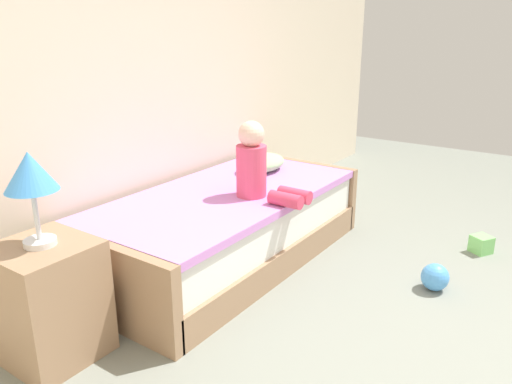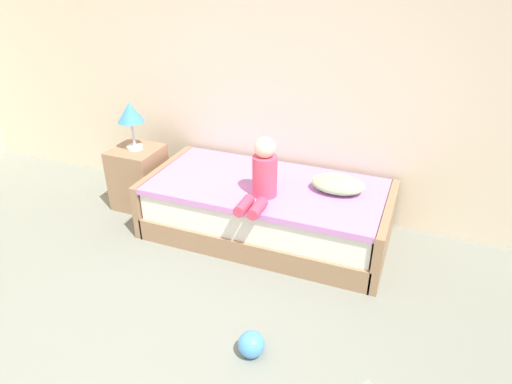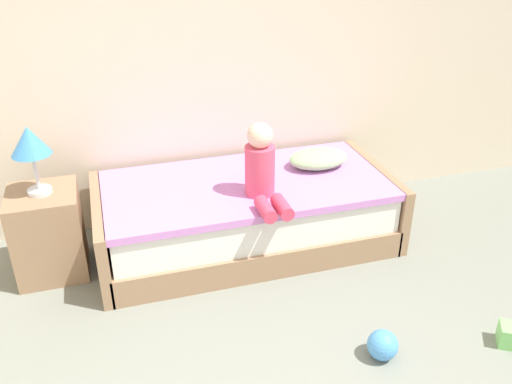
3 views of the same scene
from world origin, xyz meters
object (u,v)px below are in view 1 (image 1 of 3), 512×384
bed (227,227)px  pillow (262,163)px  child_figure (257,167)px  nightstand (49,301)px  table_lamp (30,176)px  toy_ball (435,277)px  toy_block (481,244)px

bed → pillow: (0.59, 0.10, 0.32)m
child_figure → bed: bearing=101.8°
nightstand → table_lamp: (0.00, 0.00, 0.64)m
table_lamp → toy_ball: size_ratio=2.62×
toy_ball → table_lamp: bearing=141.8°
child_figure → toy_block: bearing=-48.1°
bed → pillow: pillow is taller
bed → child_figure: (0.05, -0.23, 0.46)m
bed → toy_block: 1.86m
child_figure → pillow: bearing=31.4°
nightstand → table_lamp: size_ratio=1.33×
nightstand → child_figure: child_figure is taller
child_figure → toy_block: child_figure is taller
bed → pillow: 0.67m
bed → nightstand: (-1.35, 0.04, 0.05)m
toy_ball → nightstand: bearing=141.8°
nightstand → pillow: 1.95m
nightstand → child_figure: size_ratio=1.18×
bed → toy_ball: bearing=-73.3°
child_figure → pillow: (0.54, 0.33, -0.14)m
nightstand → bed: bearing=-1.8°
bed → toy_block: bed is taller
table_lamp → child_figure: bearing=-11.0°
bed → toy_block: bearing=-51.7°
pillow → toy_block: size_ratio=3.46×
child_figure → toy_block: size_ratio=4.01×
bed → table_lamp: table_lamp is taller
table_lamp → toy_block: 3.04m
toy_block → nightstand: bearing=149.0°
child_figure → pillow: child_figure is taller
pillow → nightstand: bearing=-178.3°
bed → nightstand: 1.35m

